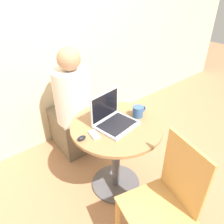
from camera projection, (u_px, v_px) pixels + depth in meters
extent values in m
plane|color=#9E704C|center=(116.00, 183.00, 2.19)|extent=(12.00, 12.00, 0.00)
cube|color=beige|center=(46.00, 30.00, 2.21)|extent=(7.00, 0.05, 2.60)
cylinder|color=#4C4C51|center=(116.00, 183.00, 2.18)|extent=(0.47, 0.47, 0.02)
cylinder|color=#4C4C51|center=(116.00, 157.00, 2.00)|extent=(0.07, 0.07, 0.68)
cylinder|color=olive|center=(117.00, 126.00, 1.81)|extent=(0.77, 0.77, 0.02)
cube|color=#B7B7BC|center=(117.00, 125.00, 1.78)|extent=(0.35, 0.30, 0.02)
cube|color=black|center=(117.00, 124.00, 1.77)|extent=(0.30, 0.24, 0.00)
cube|color=#B7B7BC|center=(105.00, 106.00, 1.78)|extent=(0.31, 0.05, 0.25)
cube|color=black|center=(105.00, 106.00, 1.78)|extent=(0.29, 0.04, 0.22)
cube|color=silver|center=(94.00, 135.00, 1.67)|extent=(0.08, 0.12, 0.02)
ellipsoid|color=black|center=(82.00, 138.00, 1.62)|extent=(0.07, 0.04, 0.03)
cylinder|color=#335684|center=(138.00, 112.00, 1.88)|extent=(0.09, 0.09, 0.09)
torus|color=#335684|center=(143.00, 109.00, 1.92)|extent=(0.07, 0.02, 0.07)
cylinder|color=tan|center=(118.00, 219.00, 1.63)|extent=(0.04, 0.04, 0.45)
cylinder|color=tan|center=(157.00, 201.00, 1.76)|extent=(0.04, 0.04, 0.45)
cube|color=tan|center=(155.00, 210.00, 1.43)|extent=(0.49, 0.49, 0.02)
cube|color=tan|center=(184.00, 174.00, 1.37)|extent=(0.11, 0.36, 0.48)
cube|color=brown|center=(72.00, 129.00, 2.58)|extent=(0.40, 0.56, 0.45)
cylinder|color=beige|center=(73.00, 96.00, 2.23)|extent=(0.38, 0.38, 0.56)
sphere|color=#A87A56|center=(69.00, 59.00, 2.02)|extent=(0.23, 0.23, 0.23)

